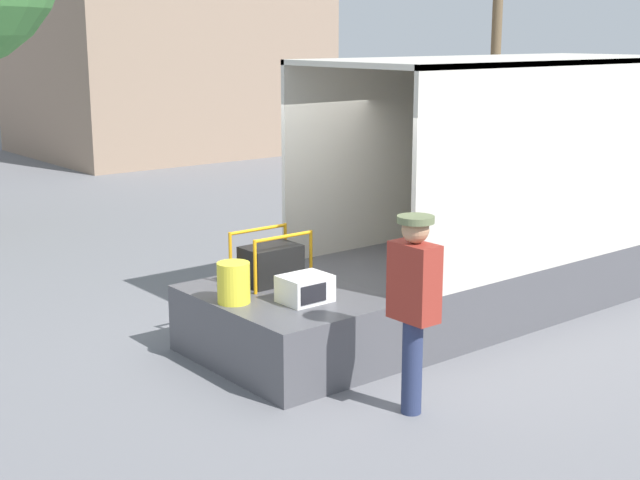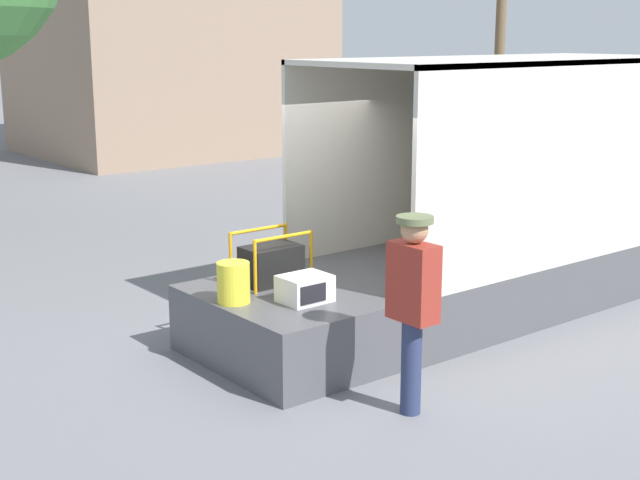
{
  "view_description": "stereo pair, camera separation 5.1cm",
  "coord_description": "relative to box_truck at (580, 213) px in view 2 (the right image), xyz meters",
  "views": [
    {
      "loc": [
        -5.9,
        -6.94,
        3.27
      ],
      "look_at": [
        -0.47,
        -0.2,
        1.25
      ],
      "focal_mm": 50.0,
      "sensor_mm": 36.0,
      "label": 1
    },
    {
      "loc": [
        -5.86,
        -6.98,
        3.27
      ],
      "look_at": [
        -0.47,
        -0.2,
        1.25
      ],
      "focal_mm": 50.0,
      "sensor_mm": 36.0,
      "label": 2
    }
  ],
  "objects": [
    {
      "name": "ground_plane",
      "position": [
        -4.14,
        -0.0,
        -0.92
      ],
      "size": [
        160.0,
        160.0,
        0.0
      ],
      "primitive_type": "plane",
      "color": "slate"
    },
    {
      "name": "box_truck",
      "position": [
        0.0,
        0.0,
        0.0
      ],
      "size": [
        6.97,
        2.13,
        2.99
      ],
      "color": "silver",
      "rests_on": "ground"
    },
    {
      "name": "tailgate_deck",
      "position": [
        -4.91,
        -0.0,
        -0.57
      ],
      "size": [
        1.53,
        2.03,
        0.7
      ],
      "primitive_type": "cube",
      "color": "#4C4C51",
      "rests_on": "ground"
    },
    {
      "name": "microwave",
      "position": [
        -4.91,
        -0.34,
        -0.09
      ],
      "size": [
        0.47,
        0.39,
        0.26
      ],
      "color": "white",
      "rests_on": "tailgate_deck"
    },
    {
      "name": "portable_generator",
      "position": [
        -4.76,
        0.4,
        -0.01
      ],
      "size": [
        0.75,
        0.48,
        0.56
      ],
      "color": "black",
      "rests_on": "tailgate_deck"
    },
    {
      "name": "orange_bucket",
      "position": [
        -5.48,
        0.07,
        -0.02
      ],
      "size": [
        0.32,
        0.32,
        0.4
      ],
      "color": "yellow",
      "rests_on": "tailgate_deck"
    },
    {
      "name": "worker_person",
      "position": [
        -4.83,
        -1.75,
        0.17
      ],
      "size": [
        0.32,
        0.44,
        1.77
      ],
      "color": "navy",
      "rests_on": "ground"
    },
    {
      "name": "utility_pole",
      "position": [
        9.39,
        9.47,
        3.22
      ],
      "size": [
        1.8,
        0.28,
        7.97
      ],
      "color": "brown",
      "rests_on": "ground"
    }
  ]
}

